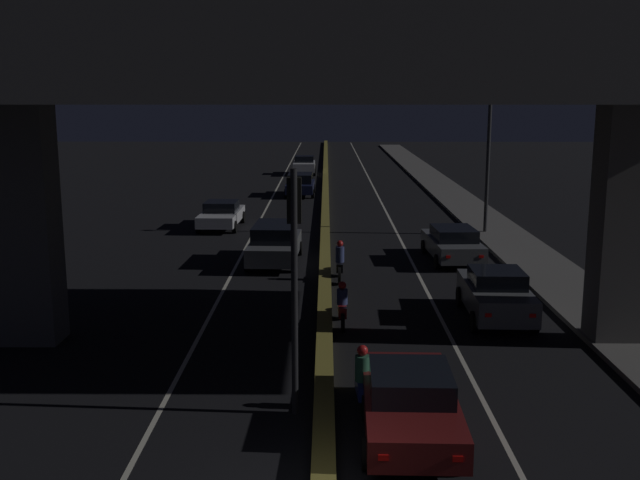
# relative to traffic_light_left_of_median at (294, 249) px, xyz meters

# --- Properties ---
(lane_line_left_inner) EXTENTS (0.12, 126.00, 0.00)m
(lane_line_left_inner) POSITION_rel_traffic_light_left_of_median_xyz_m (-2.96, 30.62, -3.61)
(lane_line_left_inner) COLOR beige
(lane_line_left_inner) RESTS_ON ground_plane
(lane_line_right_inner) EXTENTS (0.12, 126.00, 0.00)m
(lane_line_right_inner) POSITION_rel_traffic_light_left_of_median_xyz_m (4.21, 30.62, -3.61)
(lane_line_right_inner) COLOR beige
(lane_line_right_inner) RESTS_ON ground_plane
(median_divider) EXTENTS (0.45, 126.00, 0.29)m
(median_divider) POSITION_rel_traffic_light_left_of_median_xyz_m (0.62, 30.62, -3.46)
(median_divider) COLOR olive
(median_divider) RESTS_ON ground_plane
(sidewalk_right) EXTENTS (2.73, 126.00, 0.16)m
(sidewalk_right) POSITION_rel_traffic_light_left_of_median_xyz_m (9.24, 23.62, -3.53)
(sidewalk_right) COLOR #5B5956
(sidewalk_right) RESTS_ON ground_plane
(elevated_overpass) EXTENTS (21.75, 9.23, 9.65)m
(elevated_overpass) POSITION_rel_traffic_light_left_of_median_xyz_m (0.62, 4.75, 3.78)
(elevated_overpass) COLOR #5B5956
(elevated_overpass) RESTS_ON ground_plane
(traffic_light_left_of_median) EXTENTS (0.30, 0.49, 5.31)m
(traffic_light_left_of_median) POSITION_rel_traffic_light_left_of_median_xyz_m (0.00, 0.00, 0.00)
(traffic_light_left_of_median) COLOR black
(traffic_light_left_of_median) RESTS_ON ground_plane
(street_lamp) EXTENTS (2.15, 0.32, 8.70)m
(street_lamp) POSITION_rel_traffic_light_left_of_median_xyz_m (8.24, 21.09, 1.47)
(street_lamp) COLOR #2D2D30
(street_lamp) RESTS_ON ground_plane
(car_dark_red_lead) EXTENTS (2.08, 4.69, 1.40)m
(car_dark_red_lead) POSITION_rel_traffic_light_left_of_median_xyz_m (2.36, -1.06, -2.90)
(car_dark_red_lead) COLOR #591414
(car_dark_red_lead) RESTS_ON ground_plane
(car_grey_second) EXTENTS (2.00, 4.28, 1.56)m
(car_grey_second) POSITION_rel_traffic_light_left_of_median_xyz_m (5.86, 6.92, -2.82)
(car_grey_second) COLOR #515459
(car_grey_second) RESTS_ON ground_plane
(car_grey_third) EXTENTS (2.17, 4.63, 1.43)m
(car_grey_third) POSITION_rel_traffic_light_left_of_median_xyz_m (5.91, 15.14, -2.87)
(car_grey_third) COLOR #515459
(car_grey_third) RESTS_ON ground_plane
(car_grey_lead_oncoming) EXTENTS (2.15, 4.85, 1.63)m
(car_grey_lead_oncoming) POSITION_rel_traffic_light_left_of_median_xyz_m (-1.43, 14.64, -2.76)
(car_grey_lead_oncoming) COLOR #515459
(car_grey_lead_oncoming) RESTS_ON ground_plane
(car_white_second_oncoming) EXTENTS (2.10, 4.68, 1.37)m
(car_white_second_oncoming) POSITION_rel_traffic_light_left_of_median_xyz_m (-4.76, 22.92, -2.91)
(car_white_second_oncoming) COLOR silver
(car_white_second_oncoming) RESTS_ON ground_plane
(car_dark_blue_third_oncoming) EXTENTS (2.04, 4.34, 1.51)m
(car_dark_blue_third_oncoming) POSITION_rel_traffic_light_left_of_median_xyz_m (-1.10, 35.59, -2.82)
(car_dark_blue_third_oncoming) COLOR #141938
(car_dark_blue_third_oncoming) RESTS_ON ground_plane
(car_white_fourth_oncoming) EXTENTS (2.01, 4.16, 1.60)m
(car_white_fourth_oncoming) POSITION_rel_traffic_light_left_of_median_xyz_m (-1.23, 49.50, -2.81)
(car_white_fourth_oncoming) COLOR silver
(car_white_fourth_oncoming) RESTS_ON ground_plane
(motorcycle_blue_filtering_near) EXTENTS (0.34, 1.74, 1.46)m
(motorcycle_blue_filtering_near) POSITION_rel_traffic_light_left_of_median_xyz_m (1.45, 0.14, -2.98)
(motorcycle_blue_filtering_near) COLOR black
(motorcycle_blue_filtering_near) RESTS_ON ground_plane
(motorcycle_red_filtering_mid) EXTENTS (0.32, 1.84, 1.35)m
(motorcycle_red_filtering_mid) POSITION_rel_traffic_light_left_of_median_xyz_m (1.15, 6.18, -3.03)
(motorcycle_red_filtering_mid) COLOR black
(motorcycle_red_filtering_mid) RESTS_ON ground_plane
(motorcycle_black_filtering_far) EXTENTS (0.33, 1.86, 1.51)m
(motorcycle_black_filtering_far) POSITION_rel_traffic_light_left_of_median_xyz_m (1.18, 11.72, -2.97)
(motorcycle_black_filtering_far) COLOR black
(motorcycle_black_filtering_far) RESTS_ON ground_plane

